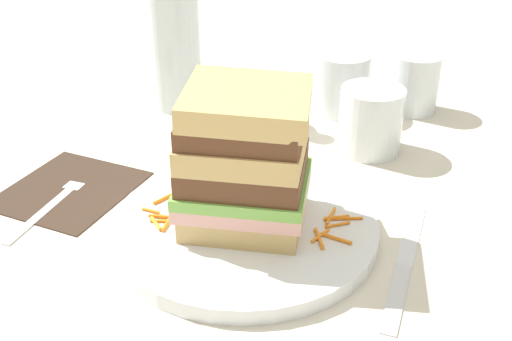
{
  "coord_description": "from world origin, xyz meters",
  "views": [
    {
      "loc": [
        0.18,
        -0.46,
        0.36
      ],
      "look_at": [
        -0.02,
        0.04,
        0.06
      ],
      "focal_mm": 43.24,
      "sensor_mm": 36.0,
      "label": 1
    }
  ],
  "objects_px": {
    "knife": "(404,265)",
    "empty_tumbler_0": "(415,83)",
    "main_plate": "(245,226)",
    "napkin_dark": "(70,189)",
    "fork": "(57,197)",
    "empty_tumbler_1": "(342,83)",
    "sandwich": "(245,160)",
    "juice_glass": "(370,123)",
    "water_bottle": "(173,17)"
  },
  "relations": [
    {
      "from": "sandwich",
      "to": "fork",
      "type": "relative_size",
      "value": 0.84
    },
    {
      "from": "napkin_dark",
      "to": "empty_tumbler_1",
      "type": "bearing_deg",
      "value": 55.52
    },
    {
      "from": "main_plate",
      "to": "napkin_dark",
      "type": "height_order",
      "value": "main_plate"
    },
    {
      "from": "sandwich",
      "to": "empty_tumbler_1",
      "type": "height_order",
      "value": "sandwich"
    },
    {
      "from": "fork",
      "to": "knife",
      "type": "distance_m",
      "value": 0.37
    },
    {
      "from": "sandwich",
      "to": "knife",
      "type": "relative_size",
      "value": 0.7
    },
    {
      "from": "juice_glass",
      "to": "napkin_dark",
      "type": "bearing_deg",
      "value": -142.39
    },
    {
      "from": "fork",
      "to": "water_bottle",
      "type": "xyz_separation_m",
      "value": [
        -0.0,
        0.28,
        0.12
      ]
    },
    {
      "from": "juice_glass",
      "to": "water_bottle",
      "type": "distance_m",
      "value": 0.3
    },
    {
      "from": "main_plate",
      "to": "knife",
      "type": "relative_size",
      "value": 1.32
    },
    {
      "from": "juice_glass",
      "to": "empty_tumbler_1",
      "type": "xyz_separation_m",
      "value": [
        -0.06,
        0.1,
        0.0
      ]
    },
    {
      "from": "sandwich",
      "to": "main_plate",
      "type": "bearing_deg",
      "value": -155.29
    },
    {
      "from": "empty_tumbler_1",
      "to": "main_plate",
      "type": "bearing_deg",
      "value": -91.65
    },
    {
      "from": "knife",
      "to": "sandwich",
      "type": "bearing_deg",
      "value": -178.17
    },
    {
      "from": "fork",
      "to": "knife",
      "type": "bearing_deg",
      "value": 3.65
    },
    {
      "from": "fork",
      "to": "water_bottle",
      "type": "distance_m",
      "value": 0.31
    },
    {
      "from": "juice_glass",
      "to": "empty_tumbler_1",
      "type": "height_order",
      "value": "empty_tumbler_1"
    },
    {
      "from": "main_plate",
      "to": "empty_tumbler_1",
      "type": "distance_m",
      "value": 0.33
    },
    {
      "from": "sandwich",
      "to": "knife",
      "type": "bearing_deg",
      "value": 1.83
    },
    {
      "from": "sandwich",
      "to": "juice_glass",
      "type": "height_order",
      "value": "sandwich"
    },
    {
      "from": "water_bottle",
      "to": "empty_tumbler_0",
      "type": "height_order",
      "value": "water_bottle"
    },
    {
      "from": "knife",
      "to": "empty_tumbler_0",
      "type": "relative_size",
      "value": 2.45
    },
    {
      "from": "juice_glass",
      "to": "empty_tumbler_0",
      "type": "relative_size",
      "value": 1.0
    },
    {
      "from": "main_plate",
      "to": "water_bottle",
      "type": "relative_size",
      "value": 0.92
    },
    {
      "from": "sandwich",
      "to": "juice_glass",
      "type": "distance_m",
      "value": 0.24
    },
    {
      "from": "napkin_dark",
      "to": "water_bottle",
      "type": "height_order",
      "value": "water_bottle"
    },
    {
      "from": "napkin_dark",
      "to": "empty_tumbler_0",
      "type": "relative_size",
      "value": 1.72
    },
    {
      "from": "main_plate",
      "to": "fork",
      "type": "height_order",
      "value": "main_plate"
    },
    {
      "from": "knife",
      "to": "juice_glass",
      "type": "height_order",
      "value": "juice_glass"
    },
    {
      "from": "fork",
      "to": "empty_tumbler_0",
      "type": "relative_size",
      "value": 2.03
    },
    {
      "from": "knife",
      "to": "main_plate",
      "type": "bearing_deg",
      "value": -178.09
    },
    {
      "from": "sandwich",
      "to": "knife",
      "type": "height_order",
      "value": "sandwich"
    },
    {
      "from": "knife",
      "to": "empty_tumbler_0",
      "type": "height_order",
      "value": "empty_tumbler_0"
    },
    {
      "from": "napkin_dark",
      "to": "juice_glass",
      "type": "bearing_deg",
      "value": 37.61
    },
    {
      "from": "sandwich",
      "to": "fork",
      "type": "xyz_separation_m",
      "value": [
        -0.21,
        -0.02,
        -0.08
      ]
    },
    {
      "from": "fork",
      "to": "empty_tumbler_1",
      "type": "xyz_separation_m",
      "value": [
        0.22,
        0.35,
        0.04
      ]
    },
    {
      "from": "empty_tumbler_0",
      "to": "empty_tumbler_1",
      "type": "height_order",
      "value": "empty_tumbler_1"
    },
    {
      "from": "napkin_dark",
      "to": "fork",
      "type": "distance_m",
      "value": 0.02
    },
    {
      "from": "sandwich",
      "to": "empty_tumbler_0",
      "type": "distance_m",
      "value": 0.39
    },
    {
      "from": "fork",
      "to": "water_bottle",
      "type": "relative_size",
      "value": 0.58
    },
    {
      "from": "main_plate",
      "to": "sandwich",
      "type": "height_order",
      "value": "sandwich"
    },
    {
      "from": "main_plate",
      "to": "water_bottle",
      "type": "height_order",
      "value": "water_bottle"
    },
    {
      "from": "napkin_dark",
      "to": "main_plate",
      "type": "bearing_deg",
      "value": -1.05
    },
    {
      "from": "juice_glass",
      "to": "sandwich",
      "type": "bearing_deg",
      "value": -107.92
    },
    {
      "from": "main_plate",
      "to": "water_bottle",
      "type": "bearing_deg",
      "value": 129.25
    },
    {
      "from": "juice_glass",
      "to": "water_bottle",
      "type": "bearing_deg",
      "value": 172.63
    },
    {
      "from": "sandwich",
      "to": "water_bottle",
      "type": "bearing_deg",
      "value": 129.34
    },
    {
      "from": "knife",
      "to": "juice_glass",
      "type": "distance_m",
      "value": 0.24
    },
    {
      "from": "sandwich",
      "to": "fork",
      "type": "height_order",
      "value": "sandwich"
    },
    {
      "from": "fork",
      "to": "juice_glass",
      "type": "xyz_separation_m",
      "value": [
        0.29,
        0.24,
        0.03
      ]
    }
  ]
}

